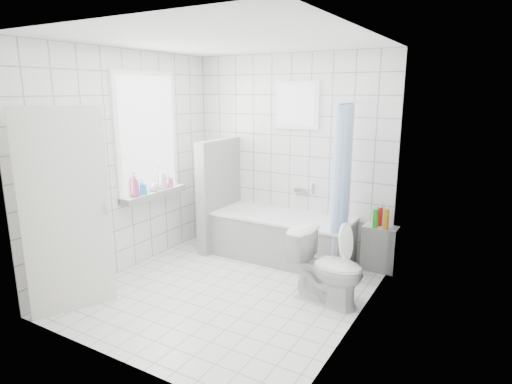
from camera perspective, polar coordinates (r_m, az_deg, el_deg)
The scene contains 19 objects.
ground at distance 4.83m, azimuth -3.72°, elevation -12.86°, with size 3.00×3.00×0.00m, color white.
ceiling at distance 4.36m, azimuth -4.26°, elevation 19.51°, with size 3.00×3.00×0.00m, color white.
wall_back at distance 5.70m, azimuth 4.53°, elevation 4.93°, with size 2.80×0.02×2.60m, color white.
wall_front at distance 3.31m, azimuth -18.67°, elevation -1.86°, with size 2.80×0.02×2.60m, color white.
wall_left at distance 5.32m, azimuth -16.61°, elevation 3.81°, with size 0.02×3.00×2.60m, color white.
wall_right at distance 3.82m, azimuth 13.70°, elevation 0.44°, with size 0.02×3.00×2.60m, color white.
window_left at distance 5.45m, azimuth -14.19°, elevation 7.37°, with size 0.01×0.90×1.40m, color white.
window_back at distance 5.56m, azimuth 5.40°, elevation 11.43°, with size 0.50×0.01×0.50m, color white.
window_sill at distance 5.54m, azimuth -13.43°, elevation -0.27°, with size 0.18×1.02×0.08m, color white.
door at distance 4.44m, azimuth -23.94°, elevation -2.58°, with size 0.04×0.80×2.00m, color silver.
bathtub at distance 5.57m, azimuth 3.55°, elevation -5.96°, with size 1.77×0.77×0.58m.
partition_wall at distance 5.87m, azimuth -4.92°, elevation -0.31°, with size 0.15×0.85×1.50m, color white.
tiled_ledge at distance 5.42m, azimuth 16.14°, elevation -7.21°, with size 0.40×0.24×0.55m, color white.
toilet at distance 4.47m, azimuth 9.50°, elevation -9.87°, with size 0.43×0.75×0.76m, color white.
curtain_rod at distance 4.93m, azimuth 12.47°, elevation 11.53°, with size 0.02×0.02×0.80m, color silver.
shower_curtain at distance 4.91m, azimuth 11.48°, elevation 0.97°, with size 0.14×0.48×1.78m, color #5093EB, non-canonical shape.
tub_faucet at distance 5.67m, azimuth 6.05°, elevation 0.21°, with size 0.18×0.06×0.06m, color silver.
sill_bottles at distance 5.46m, azimuth -13.85°, elevation 1.24°, with size 0.15×0.72×0.29m.
ledge_bottles at distance 5.26m, azimuth 16.28°, elevation -3.37°, with size 0.19×0.18×0.25m.
Camera 1 is at (2.44, -3.58, 2.13)m, focal length 30.00 mm.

